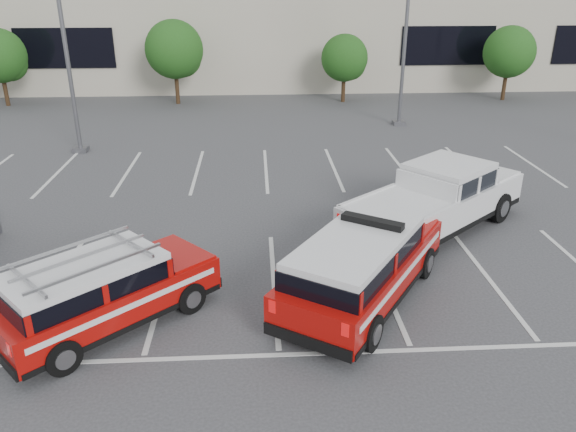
% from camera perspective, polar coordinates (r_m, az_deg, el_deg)
% --- Properties ---
extents(ground, '(120.00, 120.00, 0.00)m').
position_cam_1_polar(ground, '(13.97, -1.43, -6.91)').
color(ground, '#38383A').
rests_on(ground, ground).
extents(stall_markings, '(23.00, 15.00, 0.01)m').
position_cam_1_polar(stall_markings, '(18.01, -1.94, 0.25)').
color(stall_markings, silver).
rests_on(stall_markings, ground).
extents(convention_building, '(60.00, 16.99, 13.20)m').
position_cam_1_polar(convention_building, '(44.03, -2.81, 20.05)').
color(convention_building, '#BEB6A0').
rests_on(convention_building, ground).
extents(tree_left, '(3.07, 3.07, 4.42)m').
position_cam_1_polar(tree_left, '(37.35, -27.13, 14.15)').
color(tree_left, '#3F2B19').
rests_on(tree_left, ground).
extents(tree_mid_left, '(3.37, 3.37, 4.85)m').
position_cam_1_polar(tree_mid_left, '(34.67, -11.31, 16.08)').
color(tree_mid_left, '#3F2B19').
rests_on(tree_mid_left, ground).
extents(tree_mid_right, '(2.77, 2.77, 3.99)m').
position_cam_1_polar(tree_mid_right, '(34.87, 5.89, 15.53)').
color(tree_mid_right, '#3F2B19').
rests_on(tree_mid_right, ground).
extents(tree_right, '(3.07, 3.07, 4.42)m').
position_cam_1_polar(tree_right, '(37.72, 21.64, 15.08)').
color(tree_right, '#3F2B19').
rests_on(tree_right, ground).
extents(light_pole_left, '(0.90, 0.60, 10.24)m').
position_cam_1_polar(light_pole_left, '(25.35, -21.93, 17.43)').
color(light_pole_left, '#59595E').
rests_on(light_pole_left, ground).
extents(light_pole_mid, '(0.90, 0.60, 10.24)m').
position_cam_1_polar(light_pole_mid, '(29.11, 11.97, 19.04)').
color(light_pole_mid, '#59595E').
rests_on(light_pole_mid, ground).
extents(fire_chief_suv, '(4.68, 5.64, 1.92)m').
position_cam_1_polar(fire_chief_suv, '(13.03, 7.52, -5.52)').
color(fire_chief_suv, '#9F0A07').
rests_on(fire_chief_suv, ground).
extents(white_pickup, '(6.34, 5.84, 1.97)m').
position_cam_1_polar(white_pickup, '(17.13, 14.78, 1.06)').
color(white_pickup, silver).
rests_on(white_pickup, ground).
extents(ladder_suv, '(4.66, 4.49, 1.83)m').
position_cam_1_polar(ladder_suv, '(12.66, -18.17, -7.75)').
color(ladder_suv, '#9F0A07').
rests_on(ladder_suv, ground).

